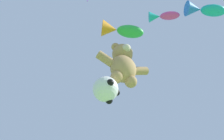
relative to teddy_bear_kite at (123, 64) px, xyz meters
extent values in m
ellipsoid|color=tan|center=(0.00, 0.01, -0.32)|extent=(1.14, 0.98, 1.39)
sphere|color=tan|center=(0.00, 0.01, 0.71)|extent=(0.96, 0.96, 0.96)
sphere|color=beige|center=(0.00, -0.40, 0.64)|extent=(0.40, 0.40, 0.40)
sphere|color=tan|center=(-0.34, 0.01, 1.08)|extent=(0.39, 0.39, 0.39)
cylinder|color=tan|center=(-0.83, 0.01, -0.08)|extent=(0.83, 0.37, 0.65)
sphere|color=tan|center=(-0.31, 0.01, -0.99)|extent=(0.52, 0.52, 0.52)
sphere|color=tan|center=(0.34, 0.01, 1.08)|extent=(0.39, 0.39, 0.39)
cylinder|color=tan|center=(0.83, 0.01, -0.08)|extent=(0.83, 0.37, 0.65)
sphere|color=tan|center=(0.31, 0.01, -0.99)|extent=(0.52, 0.52, 0.52)
sphere|color=white|center=(-0.78, 0.00, -1.84)|extent=(0.94, 0.94, 0.94)
sphere|color=black|center=(-0.35, 0.00, -1.84)|extent=(0.26, 0.26, 0.26)
sphere|color=black|center=(-0.88, 0.29, -1.54)|extent=(0.26, 0.26, 0.26)
sphere|color=black|center=(-0.78, -0.43, -1.91)|extent=(0.26, 0.26, 0.26)
sphere|color=black|center=(-0.57, 0.15, -2.20)|extent=(0.26, 0.26, 0.26)
ellipsoid|color=green|center=(0.54, -0.05, 2.99)|extent=(1.62, 1.09, 0.62)
cone|color=orange|center=(-0.56, 0.26, 2.99)|extent=(1.03, 1.09, 0.91)
sphere|color=black|center=(1.00, -0.18, 3.16)|extent=(0.16, 0.16, 0.16)
ellipsoid|color=#E53F9E|center=(2.36, -1.44, 3.79)|extent=(1.19, 0.94, 0.41)
cone|color=#19ADB2|center=(1.61, -1.04, 3.79)|extent=(0.82, 0.82, 0.61)
sphere|color=black|center=(2.67, -1.61, 3.90)|extent=(0.11, 0.11, 0.11)
ellipsoid|color=#19ADB2|center=(4.50, -2.62, 4.00)|extent=(1.60, 1.13, 0.59)
cone|color=blue|center=(3.44, -2.25, 4.00)|extent=(1.04, 1.08, 0.86)
sphere|color=black|center=(4.94, -2.78, 4.15)|extent=(0.15, 0.15, 0.15)
camera|label=1|loc=(-2.87, -5.29, -7.37)|focal=35.00mm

